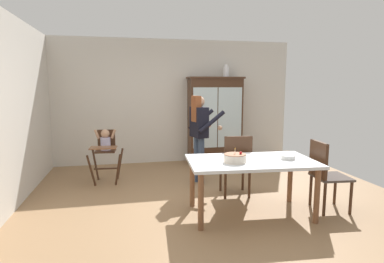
{
  "coord_description": "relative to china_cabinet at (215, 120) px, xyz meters",
  "views": [
    {
      "loc": [
        -1.09,
        -4.34,
        1.69
      ],
      "look_at": [
        -0.02,
        0.7,
        0.95
      ],
      "focal_mm": 29.49,
      "sensor_mm": 36.0,
      "label": 1
    }
  ],
  "objects": [
    {
      "name": "ground_plane",
      "position": [
        -0.86,
        -2.37,
        -0.95
      ],
      "size": [
        6.24,
        6.24,
        0.0
      ],
      "primitive_type": "plane",
      "color": "#93704C"
    },
    {
      "name": "wall_back",
      "position": [
        -0.86,
        0.26,
        0.4
      ],
      "size": [
        5.32,
        0.06,
        2.7
      ],
      "primitive_type": "cube",
      "color": "beige",
      "rests_on": "ground_plane"
    },
    {
      "name": "china_cabinet",
      "position": [
        0.0,
        0.0,
        0.0
      ],
      "size": [
        1.22,
        0.48,
        1.89
      ],
      "color": "#422819",
      "rests_on": "ground_plane"
    },
    {
      "name": "ceramic_vase",
      "position": [
        0.24,
        0.0,
        1.06
      ],
      "size": [
        0.13,
        0.13,
        0.27
      ],
      "color": "white",
      "rests_on": "china_cabinet"
    },
    {
      "name": "high_chair_with_toddler",
      "position": [
        -2.3,
        -1.1,
        -0.3
      ],
      "size": [
        0.61,
        0.71,
        0.95
      ],
      "rotation": [
        0.0,
        0.0,
        -0.07
      ],
      "color": "#422819",
      "rests_on": "ground_plane"
    },
    {
      "name": "adult_person",
      "position": [
        -0.7,
        -1.46,
        0.02
      ],
      "size": [
        0.58,
        0.57,
        1.53
      ],
      "rotation": [
        0.0,
        0.0,
        1.79
      ],
      "color": "#33425B",
      "rests_on": "ground_plane"
    },
    {
      "name": "dining_table",
      "position": [
        -0.36,
        -2.94,
        -0.3
      ],
      "size": [
        1.7,
        1.05,
        0.74
      ],
      "color": "silver",
      "rests_on": "ground_plane"
    },
    {
      "name": "birthday_cake",
      "position": [
        -0.61,
        -3.02,
        -0.16
      ],
      "size": [
        0.28,
        0.28,
        0.19
      ],
      "color": "beige",
      "rests_on": "dining_table"
    },
    {
      "name": "serving_bowl",
      "position": [
        0.13,
        -3.01,
        -0.18
      ],
      "size": [
        0.18,
        0.18,
        0.05
      ],
      "primitive_type": "cylinder",
      "color": "silver",
      "rests_on": "dining_table"
    },
    {
      "name": "dining_chair_far_side",
      "position": [
        -0.31,
        -2.26,
        -0.4
      ],
      "size": [
        0.48,
        0.48,
        0.96
      ],
      "rotation": [
        0.0,
        0.0,
        3.04
      ],
      "color": "#422819",
      "rests_on": "ground_plane"
    },
    {
      "name": "dining_chair_right_end",
      "position": [
        0.68,
        -3.02,
        -0.4
      ],
      "size": [
        0.48,
        0.48,
        0.96
      ],
      "rotation": [
        0.0,
        0.0,
        1.48
      ],
      "color": "#422819",
      "rests_on": "ground_plane"
    }
  ]
}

